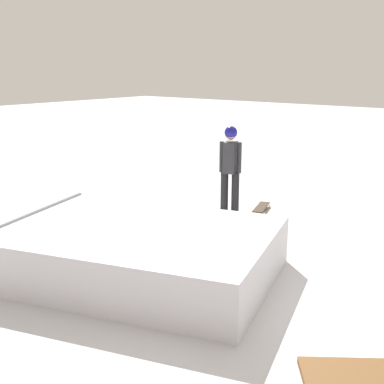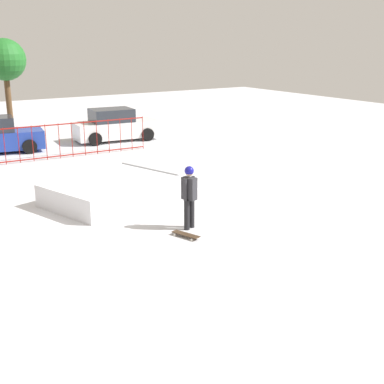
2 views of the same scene
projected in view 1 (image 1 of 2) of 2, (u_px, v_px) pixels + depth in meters
The scene contains 4 objects.
ground_plane at pixel (221, 291), 6.72m from camera, with size 60.00×60.00×0.00m, color silver.
skate_ramp at pixel (109, 250), 7.30m from camera, with size 5.93×4.09×0.74m.
skater at pixel (230, 163), 10.03m from camera, with size 0.42×0.43×1.73m.
skateboard at pixel (261, 207), 10.38m from camera, with size 0.45×0.82×0.09m.
Camera 1 is at (-3.58, 5.08, 2.88)m, focal length 48.29 mm.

